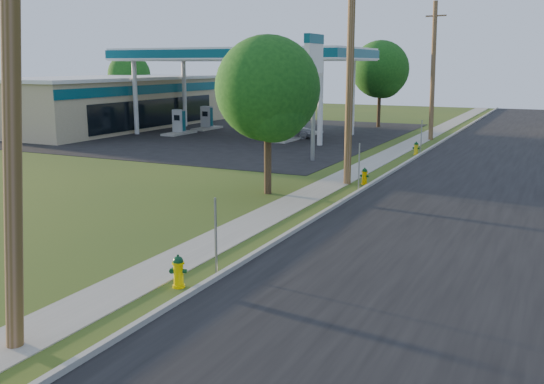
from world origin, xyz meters
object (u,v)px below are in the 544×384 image
object	(u,v)px
car_silver	(287,128)
hydrant_mid	(364,176)
fuel_pump_sw	(207,121)
hydrant_far	(416,148)
fuel_pump_nw	(179,125)
tree_lot	(381,72)
price_pylon	(314,61)
fuel_pump_ne	(286,131)
utility_pole_near	(11,92)
fuel_pump_se	(308,125)
tree_verge	(269,93)
hydrant_near	(178,271)
tree_back	(130,76)
utility_pole_mid	(350,72)
utility_pole_far	(433,71)

from	to	relation	value
car_silver	hydrant_mid	bearing A→B (deg)	-158.75
fuel_pump_sw	hydrant_mid	world-z (taller)	fuel_pump_sw
hydrant_far	car_silver	bearing A→B (deg)	157.30
fuel_pump_nw	tree_lot	size ratio (longest dim) A/B	0.44
price_pylon	hydrant_far	xyz separation A→B (m)	(4.68, 4.73, -5.04)
fuel_pump_ne	price_pylon	world-z (taller)	price_pylon
utility_pole_near	fuel_pump_se	size ratio (longest dim) A/B	2.96
tree_verge	hydrant_far	xyz separation A→B (m)	(2.99, 13.68, -3.76)
fuel_pump_ne	fuel_pump_se	xyz separation A→B (m)	(0.00, 4.00, 0.00)
fuel_pump_se	hydrant_near	xyz separation A→B (m)	(9.43, -31.03, -0.32)
car_silver	tree_back	bearing A→B (deg)	52.85
fuel_pump_ne	tree_verge	distance (m)	18.09
price_pylon	tree_lot	xyz separation A→B (m)	(-1.73, 19.37, -0.77)
tree_verge	tree_back	xyz separation A→B (m)	(-28.52, 26.83, -0.06)
tree_back	hydrant_near	distance (m)	48.88
tree_back	utility_pole_near	bearing A→B (deg)	-53.39
utility_pole_near	fuel_pump_se	xyz separation A→B (m)	(-8.90, 35.00, -4.08)
tree_lot	tree_back	world-z (taller)	tree_lot
utility_pole_mid	tree_lot	bearing A→B (deg)	102.75
fuel_pump_nw	hydrant_near	bearing A→B (deg)	-55.71
utility_pole_mid	fuel_pump_ne	xyz separation A→B (m)	(-8.90, 13.00, -4.23)
utility_pole_far	price_pylon	size ratio (longest dim) A/B	1.39
utility_pole_mid	price_pylon	world-z (taller)	utility_pole_mid
fuel_pump_sw	fuel_pump_nw	bearing A→B (deg)	-90.00
utility_pole_far	fuel_pump_ne	bearing A→B (deg)	-150.67
hydrant_mid	hydrant_far	xyz separation A→B (m)	(0.05, 10.00, 0.02)
price_pylon	car_silver	xyz separation A→B (m)	(-5.71, 9.08, -4.74)
utility_pole_near	price_pylon	size ratio (longest dim) A/B	1.38
tree_back	hydrant_mid	bearing A→B (deg)	-36.34
tree_lot	utility_pole_mid	bearing A→B (deg)	-77.25
fuel_pump_sw	price_pylon	bearing A→B (deg)	-39.40
fuel_pump_se	tree_verge	distance (m)	21.80
tree_lot	price_pylon	bearing A→B (deg)	-84.90
tree_verge	hydrant_near	world-z (taller)	tree_verge
fuel_pump_se	car_silver	bearing A→B (deg)	-106.39
utility_pole_near	fuel_pump_sw	distance (m)	39.52
utility_pole_near	tree_verge	size ratio (longest dim) A/B	1.47
fuel_pump_nw	utility_pole_near	bearing A→B (deg)	-60.00
fuel_pump_sw	tree_lot	bearing A→B (deg)	32.68
fuel_pump_se	hydrant_mid	size ratio (longest dim) A/B	4.19
utility_pole_near	utility_pole_far	xyz separation A→B (m)	(-0.00, 36.00, 0.00)
utility_pole_mid	utility_pole_far	xyz separation A→B (m)	(0.00, 18.00, -0.15)
price_pylon	tree_lot	distance (m)	19.46
hydrant_mid	hydrant_far	bearing A→B (deg)	89.69
utility_pole_far	car_silver	world-z (taller)	utility_pole_far
tree_verge	car_silver	bearing A→B (deg)	112.33
tree_verge	hydrant_near	xyz separation A→B (m)	(2.73, -10.57, -3.75)
utility_pole_mid	tree_back	xyz separation A→B (m)	(-30.73, 23.37, -0.87)
fuel_pump_nw	hydrant_mid	size ratio (longest dim) A/B	4.19
car_silver	utility_pole_far	bearing A→B (deg)	-84.93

